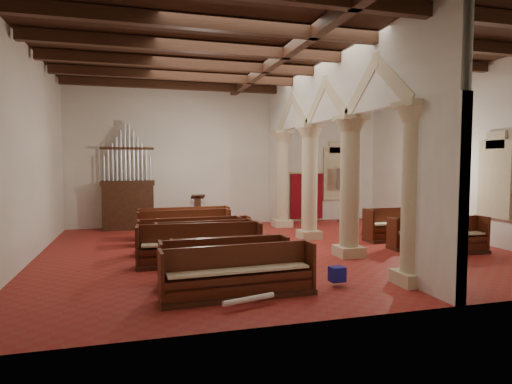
% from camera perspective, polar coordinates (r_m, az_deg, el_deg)
% --- Properties ---
extents(floor, '(14.00, 14.00, 0.00)m').
position_cam_1_polar(floor, '(13.58, 2.46, -7.66)').
color(floor, maroon).
rests_on(floor, ground).
extents(ceiling, '(14.00, 14.00, 0.00)m').
position_cam_1_polar(ceiling, '(13.69, 2.54, 17.75)').
color(ceiling, black).
rests_on(ceiling, wall_back).
extents(wall_back, '(14.00, 0.02, 6.00)m').
position_cam_1_polar(wall_back, '(19.10, -3.08, 4.76)').
color(wall_back, white).
rests_on(wall_back, floor).
extents(wall_front, '(14.00, 0.02, 6.00)m').
position_cam_1_polar(wall_front, '(7.82, 16.26, 5.71)').
color(wall_front, white).
rests_on(wall_front, floor).
extents(wall_left, '(0.02, 12.00, 6.00)m').
position_cam_1_polar(wall_left, '(12.98, -28.47, 4.65)').
color(wall_left, white).
rests_on(wall_left, floor).
extents(wall_right, '(0.02, 12.00, 6.00)m').
position_cam_1_polar(wall_right, '(16.84, 25.87, 4.47)').
color(wall_right, white).
rests_on(wall_right, floor).
extents(ceiling_beams, '(13.80, 11.80, 0.30)m').
position_cam_1_polar(ceiling_beams, '(13.65, 2.54, 17.01)').
color(ceiling_beams, '#402314').
rests_on(ceiling_beams, wall_back).
extents(arcade, '(0.90, 11.90, 6.00)m').
position_cam_1_polar(arcade, '(13.99, 9.60, 7.30)').
color(arcade, beige).
rests_on(arcade, floor).
extents(window_right_a, '(0.03, 1.00, 2.20)m').
position_cam_1_polar(window_right_a, '(15.73, 29.33, 1.50)').
color(window_right_a, '#32715F').
rests_on(window_right_a, wall_right).
extents(window_right_b, '(0.03, 1.00, 2.20)m').
position_cam_1_polar(window_right_b, '(18.78, 20.71, 2.08)').
color(window_right_b, '#32715F').
rests_on(window_right_b, wall_right).
extents(window_back, '(1.00, 0.03, 2.20)m').
position_cam_1_polar(window_back, '(20.74, 10.57, 2.43)').
color(window_back, '#32715F').
rests_on(window_back, wall_back).
extents(pipe_organ, '(2.10, 0.85, 4.40)m').
position_cam_1_polar(pipe_organ, '(18.21, -16.68, -0.49)').
color(pipe_organ, '#402314').
rests_on(pipe_organ, floor).
extents(lectern, '(0.57, 0.58, 1.39)m').
position_cam_1_polar(lectern, '(18.43, -7.78, -2.79)').
color(lectern, '#3E2013').
rests_on(lectern, floor).
extents(dossal_curtain, '(1.80, 0.07, 2.17)m').
position_cam_1_polar(dossal_curtain, '(20.13, 6.77, -0.53)').
color(dossal_curtain, maroon).
rests_on(dossal_curtain, floor).
extents(processional_banner, '(0.58, 0.74, 2.65)m').
position_cam_1_polar(processional_banner, '(20.18, 11.27, -1.51)').
color(processional_banner, '#402314').
rests_on(processional_banner, floor).
extents(hymnal_box_a, '(0.34, 0.28, 0.33)m').
position_cam_1_polar(hymnal_box_a, '(9.82, 10.77, -10.71)').
color(hymnal_box_a, navy).
rests_on(hymnal_box_a, floor).
extents(hymnal_box_b, '(0.41, 0.37, 0.33)m').
position_cam_1_polar(hymnal_box_b, '(11.73, 4.25, -8.21)').
color(hymnal_box_b, navy).
rests_on(hymnal_box_b, floor).
extents(hymnal_box_c, '(0.35, 0.28, 0.34)m').
position_cam_1_polar(hymnal_box_c, '(12.01, 0.21, -7.88)').
color(hymnal_box_c, navy).
rests_on(hymnal_box_c, floor).
extents(tube_heater_a, '(1.07, 0.39, 0.11)m').
position_cam_1_polar(tube_heater_a, '(8.32, -0.97, -14.10)').
color(tube_heater_a, white).
rests_on(tube_heater_a, floor).
extents(tube_heater_b, '(1.06, 0.26, 0.11)m').
position_cam_1_polar(tube_heater_b, '(9.16, 0.21, -12.39)').
color(tube_heater_b, white).
rests_on(tube_heater_b, floor).
extents(nave_pew_0, '(3.21, 0.86, 1.05)m').
position_cam_1_polar(nave_pew_0, '(8.86, -2.27, -11.70)').
color(nave_pew_0, '#402314').
rests_on(nave_pew_0, floor).
extents(nave_pew_1, '(2.94, 0.76, 1.02)m').
position_cam_1_polar(nave_pew_1, '(9.87, -4.13, -10.15)').
color(nave_pew_1, '#402314').
rests_on(nave_pew_1, floor).
extents(nave_pew_2, '(2.51, 0.68, 0.95)m').
position_cam_1_polar(nave_pew_2, '(10.37, -4.30, -9.58)').
color(nave_pew_2, '#402314').
rests_on(nave_pew_2, floor).
extents(nave_pew_3, '(3.32, 0.93, 1.11)m').
position_cam_1_polar(nave_pew_3, '(11.57, -7.48, -7.90)').
color(nave_pew_3, '#402314').
rests_on(nave_pew_3, floor).
extents(nave_pew_4, '(2.81, 0.83, 1.07)m').
position_cam_1_polar(nave_pew_4, '(12.30, -6.73, -7.24)').
color(nave_pew_4, '#402314').
rests_on(nave_pew_4, floor).
extents(nave_pew_5, '(3.14, 0.86, 1.05)m').
position_cam_1_polar(nave_pew_5, '(13.25, -8.75, -6.49)').
color(nave_pew_5, '#402314').
rests_on(nave_pew_5, floor).
extents(nave_pew_6, '(3.00, 0.69, 0.95)m').
position_cam_1_polar(nave_pew_6, '(14.04, -6.91, -6.00)').
color(nave_pew_6, '#402314').
rests_on(nave_pew_6, floor).
extents(nave_pew_7, '(3.15, 0.91, 1.11)m').
position_cam_1_polar(nave_pew_7, '(14.79, -9.51, -5.31)').
color(nave_pew_7, '#402314').
rests_on(nave_pew_7, floor).
extents(nave_pew_8, '(3.26, 0.82, 1.11)m').
position_cam_1_polar(nave_pew_8, '(15.76, -9.51, -4.74)').
color(nave_pew_8, '#402314').
rests_on(nave_pew_8, floor).
extents(aisle_pew_0, '(2.29, 0.83, 1.10)m').
position_cam_1_polar(aisle_pew_0, '(14.21, 24.50, -5.98)').
color(aisle_pew_0, '#402314').
rests_on(aisle_pew_0, floor).
extents(aisle_pew_1, '(1.68, 0.70, 1.00)m').
position_cam_1_polar(aisle_pew_1, '(14.54, 20.41, -5.77)').
color(aisle_pew_1, '#402314').
rests_on(aisle_pew_1, floor).
extents(aisle_pew_2, '(2.28, 0.82, 1.14)m').
position_cam_1_polar(aisle_pew_2, '(15.78, 18.16, -4.80)').
color(aisle_pew_2, '#402314').
rests_on(aisle_pew_2, floor).
extents(aisle_pew_3, '(1.68, 0.69, 0.98)m').
position_cam_1_polar(aisle_pew_3, '(16.86, 16.92, -4.40)').
color(aisle_pew_3, '#402314').
rests_on(aisle_pew_3, floor).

